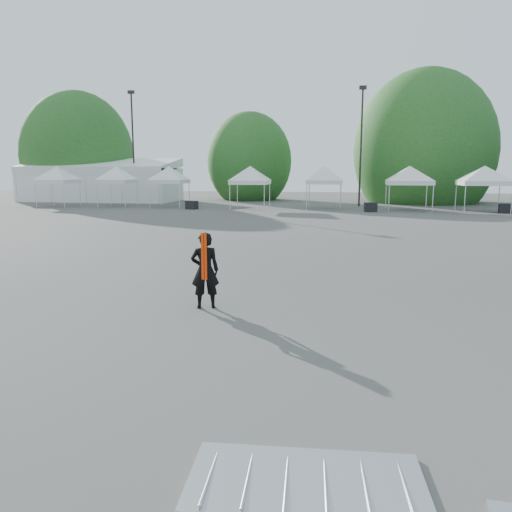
# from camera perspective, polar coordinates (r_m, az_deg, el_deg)

# --- Properties ---
(ground) EXTENTS (120.00, 120.00, 0.00)m
(ground) POSITION_cam_1_polar(r_m,az_deg,el_deg) (11.73, -0.07, -4.98)
(ground) COLOR #474442
(ground) RESTS_ON ground
(marquee) EXTENTS (15.00, 6.25, 4.23)m
(marquee) POSITION_cam_1_polar(r_m,az_deg,el_deg) (52.06, -17.32, 8.19)
(marquee) COLOR white
(marquee) RESTS_ON ground
(light_pole_west) EXTENTS (0.60, 0.25, 10.30)m
(light_pole_west) POSITION_cam_1_polar(r_m,az_deg,el_deg) (49.49, -13.88, 12.69)
(light_pole_west) COLOR black
(light_pole_west) RESTS_ON ground
(light_pole_east) EXTENTS (0.60, 0.25, 9.80)m
(light_pole_east) POSITION_cam_1_polar(r_m,az_deg,el_deg) (43.24, 11.92, 12.89)
(light_pole_east) COLOR black
(light_pole_east) RESTS_ON ground
(tree_far_w) EXTENTS (4.80, 4.80, 7.30)m
(tree_far_w) POSITION_cam_1_polar(r_m,az_deg,el_deg) (56.62, -19.68, 10.75)
(tree_far_w) COLOR #382314
(tree_far_w) RESTS_ON ground
(tree_mid_w) EXTENTS (4.16, 4.16, 6.33)m
(tree_mid_w) POSITION_cam_1_polar(r_m,az_deg,el_deg) (52.14, -0.75, 10.78)
(tree_mid_w) COLOR #382314
(tree_mid_w) RESTS_ON ground
(tree_mid_e) EXTENTS (5.12, 5.12, 7.79)m
(tree_mid_e) POSITION_cam_1_polar(r_m,az_deg,el_deg) (50.67, 18.63, 11.34)
(tree_mid_e) COLOR #382314
(tree_mid_e) RESTS_ON ground
(tent_a) EXTENTS (3.85, 3.85, 3.88)m
(tent_a) POSITION_cam_1_polar(r_m,az_deg,el_deg) (45.35, -21.81, 9.15)
(tent_a) COLOR silver
(tent_a) RESTS_ON ground
(tent_b) EXTENTS (3.73, 3.73, 3.88)m
(tent_b) POSITION_cam_1_polar(r_m,az_deg,el_deg) (43.93, -15.64, 9.48)
(tent_b) COLOR silver
(tent_b) RESTS_ON ground
(tent_c) EXTENTS (3.88, 3.88, 3.88)m
(tent_c) POSITION_cam_1_polar(r_m,az_deg,el_deg) (42.29, -9.90, 9.70)
(tent_c) COLOR silver
(tent_c) RESTS_ON ground
(tent_d) EXTENTS (4.03, 4.03, 3.88)m
(tent_d) POSITION_cam_1_polar(r_m,az_deg,el_deg) (39.00, -0.66, 9.85)
(tent_d) COLOR silver
(tent_d) RESTS_ON ground
(tent_e) EXTENTS (3.93, 3.93, 3.88)m
(tent_e) POSITION_cam_1_polar(r_m,az_deg,el_deg) (40.14, 7.87, 9.76)
(tent_e) COLOR silver
(tent_e) RESTS_ON ground
(tent_f) EXTENTS (4.61, 4.61, 3.88)m
(tent_f) POSITION_cam_1_polar(r_m,az_deg,el_deg) (39.43, 17.17, 9.42)
(tent_f) COLOR silver
(tent_f) RESTS_ON ground
(tent_g) EXTENTS (4.64, 4.64, 3.88)m
(tent_g) POSITION_cam_1_polar(r_m,az_deg,el_deg) (40.00, 24.67, 8.97)
(tent_g) COLOR silver
(tent_g) RESTS_ON ground
(man) EXTENTS (0.71, 0.58, 1.68)m
(man) POSITION_cam_1_polar(r_m,az_deg,el_deg) (10.89, -5.86, -1.63)
(man) COLOR black
(man) RESTS_ON ground
(barrier_mid) EXTENTS (2.35, 1.30, 0.07)m
(barrier_mid) POSITION_cam_1_polar(r_m,az_deg,el_deg) (5.27, 5.73, -24.29)
(barrier_mid) COLOR #A8ABB0
(barrier_mid) RESTS_ON ground
(crate_west) EXTENTS (1.00, 0.89, 0.64)m
(crate_west) POSITION_cam_1_polar(r_m,az_deg,el_deg) (39.48, -7.35, 5.80)
(crate_west) COLOR black
(crate_west) RESTS_ON ground
(crate_mid) EXTENTS (0.96, 0.81, 0.67)m
(crate_mid) POSITION_cam_1_polar(r_m,az_deg,el_deg) (37.53, 12.96, 5.45)
(crate_mid) COLOR black
(crate_mid) RESTS_ON ground
(crate_east) EXTENTS (0.90, 0.73, 0.66)m
(crate_east) POSITION_cam_1_polar(r_m,az_deg,el_deg) (39.64, 26.60, 4.88)
(crate_east) COLOR black
(crate_east) RESTS_ON ground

